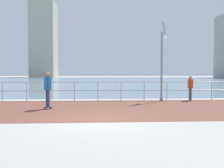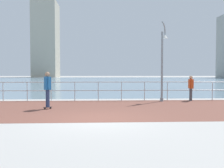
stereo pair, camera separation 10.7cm
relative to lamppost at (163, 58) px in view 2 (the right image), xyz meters
The scene contains 8 objects.
ground 34.54m from the lamppost, 96.33° to the left, with size 220.00×220.00×0.00m, color #ADAAA5.
brick_paving 5.46m from the lamppost, 142.01° to the right, with size 28.00×6.83×0.01m, color brown.
harbor_water 45.68m from the lamppost, 94.78° to the left, with size 180.00×88.00×0.00m, color #6B899E.
waterfront_railing 4.22m from the lamppost, behind, with size 25.25×0.06×1.15m.
lamppost is the anchor object (origin of this frame).
skateboarder 6.99m from the lamppost, 153.65° to the right, with size 0.41×0.53×1.70m.
bystander 2.42m from the lamppost, ahead, with size 0.27×0.56×1.50m.
tower_concrete 102.20m from the lamppost, 105.40° to the left, with size 10.08×13.21×34.36m.
Camera 2 is at (0.06, -8.97, 1.63)m, focal length 40.65 mm.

